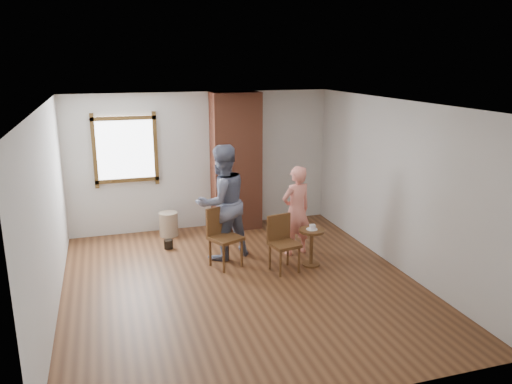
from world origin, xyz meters
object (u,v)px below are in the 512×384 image
dining_chair_right (282,240)px  person_pink (296,211)px  dining_chair_left (223,234)px  stoneware_crock (169,224)px  side_table (311,241)px  man (222,202)px

dining_chair_right → person_pink: person_pink is taller
dining_chair_right → dining_chair_left: bearing=141.2°
stoneware_crock → side_table: side_table is taller
stoneware_crock → dining_chair_right: size_ratio=0.51×
side_table → man: size_ratio=0.32×
stoneware_crock → dining_chair_left: dining_chair_left is taller
stoneware_crock → person_pink: bearing=-38.3°
side_table → man: (-1.26, 0.76, 0.54)m
dining_chair_left → dining_chair_right: bearing=-51.9°
dining_chair_left → man: (0.08, 0.33, 0.42)m
stoneware_crock → dining_chair_left: 1.78m
dining_chair_left → dining_chair_right: (0.83, -0.44, -0.04)m
side_table → man: man is taller
dining_chair_right → person_pink: size_ratio=0.57×
side_table → person_pink: person_pink is taller
dining_chair_left → side_table: 1.41m
stoneware_crock → man: 1.65m
dining_chair_left → person_pink: size_ratio=0.62×
person_pink → side_table: bearing=80.5°
person_pink → dining_chair_left: bearing=-9.9°
stoneware_crock → dining_chair_left: bearing=-68.5°
dining_chair_left → side_table: (1.33, -0.43, -0.12)m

